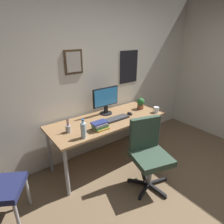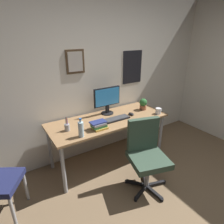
# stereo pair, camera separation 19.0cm
# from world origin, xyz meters

# --- Properties ---
(wall_back) EXTENTS (4.40, 0.10, 2.60)m
(wall_back) POSITION_xyz_m (-0.00, 2.15, 1.30)
(wall_back) COLOR silver
(wall_back) RESTS_ON ground_plane
(desk) EXTENTS (1.82, 0.72, 0.74)m
(desk) POSITION_xyz_m (-0.14, 1.71, 0.67)
(desk) COLOR #936D47
(desk) RESTS_ON ground_plane
(office_chair) EXTENTS (0.58, 0.59, 0.95)m
(office_chair) POSITION_xyz_m (-0.02, 0.97, 0.53)
(office_chair) COLOR #334738
(office_chair) RESTS_ON ground_plane
(monitor) EXTENTS (0.46, 0.20, 0.43)m
(monitor) POSITION_xyz_m (-0.04, 1.91, 0.98)
(monitor) COLOR black
(monitor) RESTS_ON desk
(keyboard) EXTENTS (0.43, 0.15, 0.03)m
(keyboard) POSITION_xyz_m (-0.05, 1.63, 0.76)
(keyboard) COLOR black
(keyboard) RESTS_ON desk
(computer_mouse) EXTENTS (0.06, 0.11, 0.04)m
(computer_mouse) POSITION_xyz_m (0.25, 1.65, 0.76)
(computer_mouse) COLOR black
(computer_mouse) RESTS_ON desk
(water_bottle) EXTENTS (0.07, 0.07, 0.25)m
(water_bottle) POSITION_xyz_m (-0.71, 1.44, 0.85)
(water_bottle) COLOR silver
(water_bottle) RESTS_ON desk
(coffee_mug_near) EXTENTS (0.13, 0.09, 0.10)m
(coffee_mug_near) POSITION_xyz_m (0.65, 1.45, 0.79)
(coffee_mug_near) COLOR white
(coffee_mug_near) RESTS_ON desk
(potted_plant) EXTENTS (0.13, 0.13, 0.20)m
(potted_plant) POSITION_xyz_m (0.57, 1.73, 0.85)
(potted_plant) COLOR brown
(potted_plant) RESTS_ON desk
(pen_cup) EXTENTS (0.07, 0.07, 0.20)m
(pen_cup) POSITION_xyz_m (-0.80, 1.69, 0.80)
(pen_cup) COLOR #9EA0A5
(pen_cup) RESTS_ON desk
(book_stack_left) EXTENTS (0.23, 0.16, 0.11)m
(book_stack_left) POSITION_xyz_m (-0.42, 1.51, 0.80)
(book_stack_left) COLOR gold
(book_stack_left) RESTS_ON desk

